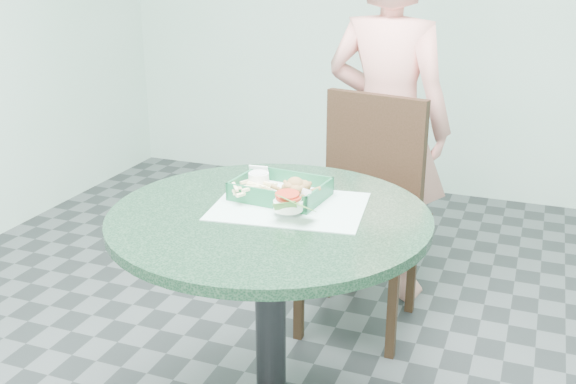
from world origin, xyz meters
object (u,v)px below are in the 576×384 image
(cafe_table, at_px, (270,273))
(sauce_ramekin, at_px, (258,184))
(diner_person, at_px, (387,124))
(food_basket, at_px, (280,199))
(dining_chair, at_px, (366,197))
(crab_sandwich, at_px, (297,196))

(cafe_table, bearing_deg, sauce_ramekin, 125.70)
(diner_person, relative_size, food_basket, 5.85)
(dining_chair, height_order, sauce_ramekin, dining_chair)
(crab_sandwich, xyz_separation_m, sauce_ramekin, (-0.15, 0.05, 0.00))
(food_basket, bearing_deg, diner_person, 84.70)
(dining_chair, height_order, diner_person, diner_person)
(cafe_table, distance_m, dining_chair, 0.85)
(crab_sandwich, bearing_deg, food_basket, 149.03)
(cafe_table, distance_m, diner_person, 1.14)
(dining_chair, xyz_separation_m, crab_sandwich, (-0.01, -0.77, 0.27))
(food_basket, height_order, crab_sandwich, crab_sandwich)
(cafe_table, distance_m, sauce_ramekin, 0.27)
(diner_person, bearing_deg, sauce_ramekin, 89.37)
(cafe_table, xyz_separation_m, diner_person, (0.08, 1.12, 0.19))
(cafe_table, xyz_separation_m, crab_sandwich, (0.06, 0.08, 0.22))
(diner_person, relative_size, sauce_ramekin, 24.74)
(diner_person, distance_m, sauce_ramekin, 1.01)
(diner_person, height_order, food_basket, diner_person)
(dining_chair, bearing_deg, diner_person, 100.42)
(diner_person, distance_m, food_basket, 1.00)
(sauce_ramekin, bearing_deg, cafe_table, -54.30)
(diner_person, height_order, sauce_ramekin, diner_person)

